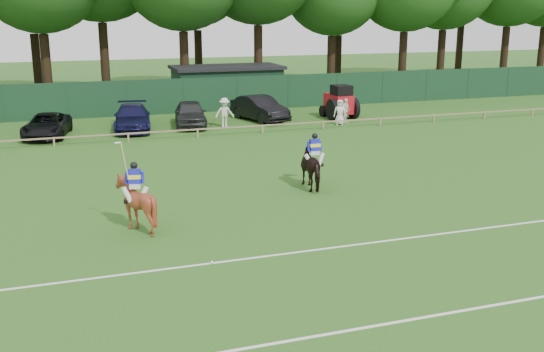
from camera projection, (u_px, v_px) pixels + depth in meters
name	position (u px, v px, depth m)	size (l,w,h in m)	color
ground	(287.00, 241.00, 20.54)	(160.00, 160.00, 0.00)	#1E4C14
horse_dark	(314.00, 167.00, 26.47)	(0.97, 2.14, 1.81)	black
horse_chestnut	(136.00, 204.00, 21.38)	(1.50, 1.69, 1.86)	maroon
suv_black	(47.00, 125.00, 37.18)	(2.26, 4.91, 1.36)	black
sedan_navy	(132.00, 118.00, 39.29)	(2.16, 5.32, 1.55)	#13133C
hatch_grey	(190.00, 114.00, 40.54)	(1.92, 4.78, 1.63)	#2F2F31
estate_black	(260.00, 108.00, 42.65)	(1.74, 5.00, 1.65)	black
spectator_left	(225.00, 113.00, 40.14)	(1.21, 0.70, 1.88)	silver
spectator_mid	(345.00, 111.00, 41.65)	(0.95, 0.40, 1.62)	white
spectator_right	(340.00, 112.00, 41.06)	(0.80, 0.52, 1.64)	silver
rider_dark	(315.00, 149.00, 26.26)	(0.94, 0.38, 1.41)	silver
rider_chestnut	(135.00, 181.00, 21.16)	(0.93, 0.69, 2.05)	silver
polo_ball	(212.00, 262.00, 18.72)	(0.09, 0.09, 0.09)	silver
pitch_lines	(332.00, 284.00, 17.33)	(60.00, 5.10, 0.01)	silver
pitch_rail	(181.00, 131.00, 36.90)	(62.10, 0.10, 0.50)	#997F5B
perimeter_fence	(156.00, 97.00, 44.93)	(92.08, 0.08, 2.50)	#14351E
utility_shed	(227.00, 85.00, 49.48)	(8.40, 4.40, 3.04)	#14331E
tree_row	(166.00, 99.00, 53.20)	(96.00, 12.00, 21.00)	#26561C
tractor	(340.00, 103.00, 43.44)	(1.95, 2.78, 2.30)	#B4101C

